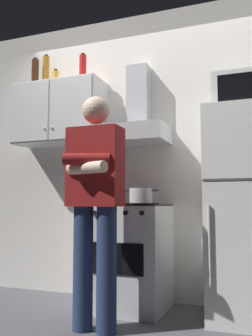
% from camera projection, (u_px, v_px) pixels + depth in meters
% --- Properties ---
extents(ground_plane, '(7.00, 7.00, 0.00)m').
position_uv_depth(ground_plane, '(126.00, 318.00, 2.82)').
color(ground_plane, '#4C4C51').
extents(back_wall_tiled, '(4.80, 0.10, 2.70)m').
position_uv_depth(back_wall_tiled, '(148.00, 153.00, 3.50)').
color(back_wall_tiled, silver).
rests_on(back_wall_tiled, ground_plane).
extents(upper_cabinet, '(0.90, 0.37, 0.60)m').
position_uv_depth(upper_cabinet, '(59.00, 114.00, 3.63)').
color(upper_cabinet, silver).
extents(stove_oven, '(0.60, 0.62, 0.87)m').
position_uv_depth(stove_oven, '(131.00, 256.00, 3.11)').
color(stove_oven, silver).
rests_on(stove_oven, ground_plane).
extents(range_hood, '(0.60, 0.44, 0.75)m').
position_uv_depth(range_hood, '(136.00, 123.00, 3.34)').
color(range_hood, '#B7BABF').
extents(refrigerator, '(0.60, 0.62, 1.60)m').
position_uv_depth(refrigerator, '(249.00, 213.00, 2.81)').
color(refrigerator, white).
rests_on(refrigerator, ground_plane).
extents(microwave, '(0.48, 0.37, 0.28)m').
position_uv_depth(microwave, '(245.00, 93.00, 2.92)').
color(microwave, silver).
rests_on(microwave, refrigerator).
extents(person_standing, '(0.38, 0.33, 1.64)m').
position_uv_depth(person_standing, '(95.00, 199.00, 2.61)').
color(person_standing, navy).
rests_on(person_standing, ground_plane).
extents(cooking_pot, '(0.29, 0.19, 0.12)m').
position_uv_depth(cooking_pot, '(141.00, 196.00, 3.00)').
color(cooking_pot, '#B7BABF').
rests_on(cooking_pot, stove_oven).
extents(bottle_soda_red, '(0.07, 0.07, 0.26)m').
position_uv_depth(bottle_soda_red, '(83.00, 67.00, 3.56)').
color(bottle_soda_red, red).
rests_on(bottle_soda_red, upper_cabinet).
extents(bottle_rum_dark, '(0.07, 0.07, 0.29)m').
position_uv_depth(bottle_rum_dark, '(35.00, 73.00, 3.75)').
color(bottle_rum_dark, '#47230F').
rests_on(bottle_rum_dark, upper_cabinet).
extents(bottle_liquor_amber, '(0.07, 0.07, 0.33)m').
position_uv_depth(bottle_liquor_amber, '(46.00, 71.00, 3.77)').
color(bottle_liquor_amber, '#B7721E').
rests_on(bottle_liquor_amber, upper_cabinet).
extents(bottle_spice_jar, '(0.06, 0.06, 0.15)m').
position_uv_depth(bottle_spice_jar, '(55.00, 77.00, 3.66)').
color(bottle_spice_jar, gold).
rests_on(bottle_spice_jar, upper_cabinet).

